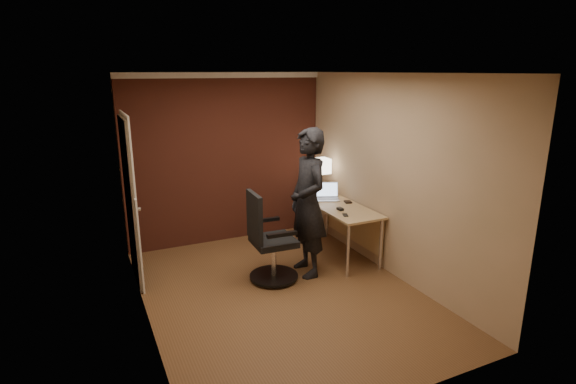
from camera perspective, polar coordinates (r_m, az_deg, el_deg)
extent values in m
plane|color=brown|center=(5.41, -0.89, -12.63)|extent=(4.00, 4.00, 0.00)
plane|color=white|center=(4.79, -1.02, 14.89)|extent=(4.00, 4.00, 0.00)
plane|color=tan|center=(6.78, -7.94, 4.21)|extent=(3.00, 0.00, 3.00)
plane|color=tan|center=(3.33, 13.50, -7.80)|extent=(3.00, 0.00, 3.00)
plane|color=tan|center=(4.57, -18.37, -1.81)|extent=(0.00, 4.00, 4.00)
plane|color=tan|center=(5.72, 12.89, 1.92)|extent=(0.00, 4.00, 4.00)
cube|color=brown|center=(6.75, -7.87, 4.17)|extent=(2.98, 0.06, 2.50)
cube|color=silver|center=(6.62, -8.23, 14.48)|extent=(3.00, 0.08, 0.08)
cube|color=silver|center=(3.10, 14.44, 13.51)|extent=(3.00, 0.08, 0.08)
cube|color=silver|center=(4.39, -19.18, 13.53)|extent=(0.08, 4.00, 0.08)
cube|color=silver|center=(5.55, 13.31, 14.13)|extent=(0.08, 4.00, 0.08)
cube|color=silver|center=(5.69, -19.34, -1.23)|extent=(0.05, 0.82, 2.02)
cube|color=silver|center=(5.70, -19.19, -1.21)|extent=(0.02, 0.92, 2.12)
cylinder|color=silver|center=(5.38, -18.47, -2.08)|extent=(0.05, 0.05, 0.05)
cube|color=silver|center=(5.03, -18.77, -1.51)|extent=(0.02, 0.08, 0.12)
cube|color=tan|center=(6.24, 6.26, -1.76)|extent=(0.60, 1.50, 0.03)
cube|color=tan|center=(6.47, 8.31, -3.85)|extent=(0.02, 1.38, 0.54)
cylinder|color=silver|center=(5.69, 7.62, -7.42)|extent=(0.04, 0.04, 0.70)
cylinder|color=silver|center=(6.81, 1.35, -3.43)|extent=(0.04, 0.04, 0.70)
cylinder|color=silver|center=(5.96, 11.70, -6.54)|extent=(0.04, 0.04, 0.70)
cylinder|color=silver|center=(7.04, 5.00, -2.86)|extent=(0.04, 0.04, 0.70)
cube|color=silver|center=(6.79, 4.20, -0.12)|extent=(0.11, 0.11, 0.01)
cylinder|color=silver|center=(6.75, 4.23, 1.17)|extent=(0.01, 0.01, 0.30)
cube|color=white|center=(6.69, 4.27, 3.33)|extent=(0.22, 0.22, 0.22)
cube|color=silver|center=(6.46, 5.03, -0.93)|extent=(0.39, 0.34, 0.01)
cube|color=silver|center=(6.54, 4.94, 0.34)|extent=(0.33, 0.18, 0.22)
cube|color=#B2CCF2|center=(6.53, 4.98, 0.32)|extent=(0.29, 0.16, 0.19)
cube|color=gray|center=(6.45, 5.08, -0.88)|extent=(0.31, 0.23, 0.00)
cube|color=black|center=(6.00, 6.65, -2.15)|extent=(0.06, 0.10, 0.03)
cube|color=black|center=(5.80, 7.29, -2.91)|extent=(0.10, 0.13, 0.01)
cube|color=black|center=(6.35, 7.61, -1.25)|extent=(0.11, 0.13, 0.02)
cylinder|color=black|center=(5.71, -1.81, -10.60)|extent=(0.61, 0.61, 0.03)
cylinder|color=silver|center=(5.61, -1.83, -8.51)|extent=(0.06, 0.06, 0.45)
cube|color=black|center=(5.52, -1.85, -6.25)|extent=(0.52, 0.52, 0.08)
cube|color=black|center=(5.33, -4.28, -3.25)|extent=(0.07, 0.46, 0.59)
cube|color=black|center=(5.70, -2.88, -3.57)|extent=(0.37, 0.07, 0.04)
cube|color=black|center=(5.21, -0.76, -5.42)|extent=(0.37, 0.07, 0.04)
imported|color=black|center=(5.57, 2.55, -1.41)|extent=(0.48, 0.70, 1.87)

